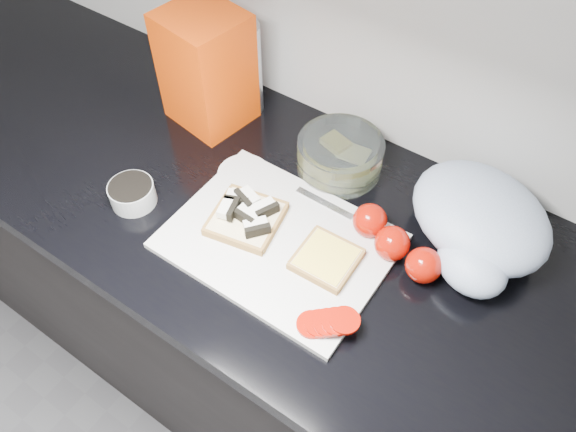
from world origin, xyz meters
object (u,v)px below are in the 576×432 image
object	(u,v)px
glass_bowl	(340,155)
steel_canister	(242,69)
cutting_board	(279,241)
bread_bag	(207,69)

from	to	relation	value
glass_bowl	steel_canister	bearing A→B (deg)	171.42
cutting_board	steel_canister	size ratio (longest dim) A/B	1.90
cutting_board	steel_canister	distance (m)	0.41
cutting_board	glass_bowl	xyz separation A→B (m)	(-0.01, 0.23, 0.03)
glass_bowl	cutting_board	bearing A→B (deg)	-87.76
glass_bowl	bread_bag	xyz separation A→B (m)	(-0.32, -0.02, 0.09)
steel_canister	glass_bowl	bearing A→B (deg)	-8.58
glass_bowl	bread_bag	distance (m)	0.34
cutting_board	glass_bowl	bearing A→B (deg)	92.24
glass_bowl	steel_canister	size ratio (longest dim) A/B	0.83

